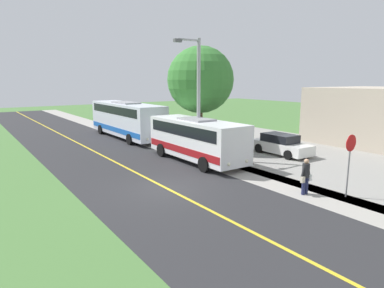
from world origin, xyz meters
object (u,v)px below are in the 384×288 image
(transit_bus_rear, at_px, (126,118))
(street_light_pole, at_px, (197,94))
(stop_sign, at_px, (350,155))
(parked_car_near, at_px, (281,145))
(pedestrian_with_bags, at_px, (306,175))
(tree_curbside, at_px, (200,80))
(shuttle_bus_front, at_px, (196,138))

(transit_bus_rear, bearing_deg, street_light_pole, 91.62)
(stop_sign, relative_size, parked_car_near, 0.65)
(stop_sign, height_order, street_light_pole, street_light_pole)
(pedestrian_with_bags, height_order, street_light_pole, street_light_pole)
(street_light_pole, bearing_deg, tree_curbside, -129.57)
(tree_curbside, bearing_deg, pedestrian_with_bags, 77.64)
(street_light_pole, bearing_deg, pedestrian_with_bags, 89.77)
(stop_sign, xyz_separation_m, street_light_pole, (1.22, -9.94, 2.37))
(transit_bus_rear, xyz_separation_m, tree_curbside, (-2.83, 7.62, 3.45))
(tree_curbside, bearing_deg, stop_sign, 84.29)
(shuttle_bus_front, relative_size, stop_sign, 2.80)
(stop_sign, xyz_separation_m, tree_curbside, (-1.30, -12.99, 3.30))
(shuttle_bus_front, bearing_deg, street_light_pole, -130.26)
(street_light_pole, relative_size, tree_curbside, 1.01)
(shuttle_bus_front, relative_size, parked_car_near, 1.82)
(transit_bus_rear, height_order, street_light_pole, street_light_pole)
(shuttle_bus_front, xyz_separation_m, stop_sign, (-1.58, 9.52, 0.41))
(shuttle_bus_front, relative_size, tree_curbside, 1.03)
(transit_bus_rear, xyz_separation_m, parked_car_near, (-6.13, 12.92, -1.12))
(shuttle_bus_front, height_order, transit_bus_rear, transit_bus_rear)
(parked_car_near, height_order, tree_curbside, tree_curbside)
(pedestrian_with_bags, distance_m, parked_car_near, 8.67)
(parked_car_near, distance_m, tree_curbside, 7.74)
(transit_bus_rear, distance_m, pedestrian_with_bags, 19.32)
(shuttle_bus_front, bearing_deg, stop_sign, 99.40)
(stop_sign, bearing_deg, transit_bus_rear, -85.77)
(transit_bus_rear, xyz_separation_m, street_light_pole, (-0.30, 10.68, 2.53))
(pedestrian_with_bags, height_order, stop_sign, stop_sign)
(pedestrian_with_bags, distance_m, stop_sign, 2.10)
(stop_sign, bearing_deg, shuttle_bus_front, -80.60)
(stop_sign, height_order, tree_curbside, tree_curbside)
(transit_bus_rear, distance_m, tree_curbside, 8.83)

